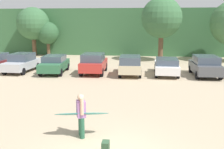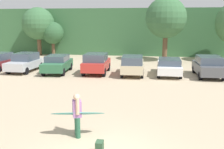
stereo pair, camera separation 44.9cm
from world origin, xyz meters
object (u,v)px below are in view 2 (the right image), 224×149
object	(u,v)px
parked_car_white	(169,66)
person_adult	(77,113)
parked_car_forest_green	(57,64)
backpack_dropped	(100,148)
parked_car_champagne	(133,65)
surfboard_teal	(78,114)
parked_car_red	(96,63)
parked_car_dark_gray	(209,66)
parked_car_silver	(25,62)

from	to	relation	value
parked_car_white	person_adult	bearing A→B (deg)	163.23
parked_car_forest_green	backpack_dropped	world-z (taller)	parked_car_forest_green
parked_car_champagne	person_adult	xyz separation A→B (m)	(-1.10, -12.28, 0.09)
parked_car_forest_green	surfboard_teal	size ratio (longest dim) A/B	1.98
backpack_dropped	parked_car_forest_green	bearing A→B (deg)	115.39
parked_car_forest_green	surfboard_teal	distance (m)	13.42
parked_car_red	parked_car_forest_green	bearing A→B (deg)	90.96
parked_car_dark_gray	backpack_dropped	world-z (taller)	parked_car_dark_gray
parked_car_red	backpack_dropped	distance (m)	14.13
parked_car_forest_green	backpack_dropped	bearing A→B (deg)	-159.51
parked_car_forest_green	parked_car_white	xyz separation A→B (m)	(9.38, 0.45, -0.04)
surfboard_teal	backpack_dropped	world-z (taller)	surfboard_teal
parked_car_dark_gray	person_adult	size ratio (longest dim) A/B	2.45
backpack_dropped	parked_car_white	bearing A→B (deg)	78.23
parked_car_white	surfboard_teal	world-z (taller)	parked_car_white
parked_car_dark_gray	parked_car_forest_green	bearing A→B (deg)	89.25
parked_car_white	parked_car_silver	bearing A→B (deg)	91.88
backpack_dropped	parked_car_dark_gray	bearing A→B (deg)	66.69
parked_car_dark_gray	backpack_dropped	size ratio (longest dim) A/B	9.21
parked_car_white	person_adult	size ratio (longest dim) A/B	2.63
parked_car_silver	surfboard_teal	distance (m)	15.08
surfboard_teal	backpack_dropped	xyz separation A→B (m)	(1.10, -1.29, -0.68)
parked_car_red	parked_car_white	xyz separation A→B (m)	(6.02, 0.29, -0.15)
parked_car_white	parked_car_dark_gray	xyz separation A→B (m)	(3.04, -0.20, 0.11)
parked_car_silver	parked_car_dark_gray	distance (m)	15.47
parked_car_white	parked_car_forest_green	bearing A→B (deg)	93.55
parked_car_dark_gray	person_adult	world-z (taller)	person_adult
parked_car_white	surfboard_teal	size ratio (longest dim) A/B	2.08
parked_car_forest_green	parked_car_champagne	size ratio (longest dim) A/B	1.02
parked_car_silver	parked_car_dark_gray	world-z (taller)	parked_car_dark_gray
parked_car_silver	parked_car_red	size ratio (longest dim) A/B	1.04
surfboard_teal	parked_car_forest_green	bearing A→B (deg)	-77.73
parked_car_forest_green	parked_car_white	bearing A→B (deg)	-92.13
parked_car_silver	surfboard_teal	size ratio (longest dim) A/B	1.93
parked_car_silver	parked_car_dark_gray	xyz separation A→B (m)	(15.47, 0.04, 0.05)
parked_car_red	parked_car_dark_gray	xyz separation A→B (m)	(9.06, 0.09, -0.04)
parked_car_forest_green	parked_car_champagne	xyz separation A→B (m)	(6.43, -0.07, 0.08)
parked_car_forest_green	person_adult	bearing A→B (deg)	-161.53
parked_car_silver	parked_car_white	size ratio (longest dim) A/B	0.93
parked_car_silver	parked_car_red	distance (m)	6.41
person_adult	surfboard_teal	size ratio (longest dim) A/B	0.79
parked_car_champagne	surfboard_teal	bearing A→B (deg)	172.31
person_adult	backpack_dropped	distance (m)	1.84
parked_car_silver	surfboard_teal	xyz separation A→B (m)	(8.40, -12.52, 0.09)
parked_car_silver	person_adult	size ratio (longest dim) A/B	2.45
parked_car_silver	parked_car_white	bearing A→B (deg)	-87.16
backpack_dropped	parked_car_red	bearing A→B (deg)	102.66
person_adult	parked_car_white	bearing A→B (deg)	-129.66
parked_car_forest_green	parked_car_dark_gray	xyz separation A→B (m)	(12.43, 0.26, 0.07)
parked_car_dark_gray	surfboard_teal	size ratio (longest dim) A/B	1.93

